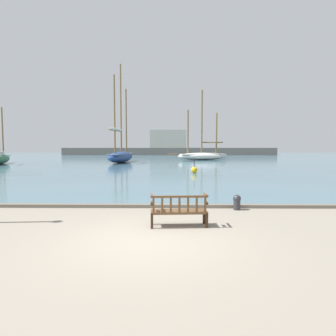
# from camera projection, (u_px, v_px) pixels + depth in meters

# --- Properties ---
(ground_plane) EXTENTS (160.00, 160.00, 0.00)m
(ground_plane) POSITION_uv_depth(u_px,v_px,m) (146.00, 240.00, 7.28)
(ground_plane) COLOR gray
(harbor_water) EXTENTS (100.00, 80.00, 0.08)m
(harbor_water) POSITION_uv_depth(u_px,v_px,m) (168.00, 158.00, 51.14)
(harbor_water) COLOR slate
(harbor_water) RESTS_ON ground
(quay_edge_kerb) EXTENTS (40.00, 0.30, 0.12)m
(quay_edge_kerb) POSITION_uv_depth(u_px,v_px,m) (155.00, 206.00, 11.11)
(quay_edge_kerb) COLOR #675F54
(quay_edge_kerb) RESTS_ON ground
(park_bench) EXTENTS (1.63, 0.62, 0.92)m
(park_bench) POSITION_uv_depth(u_px,v_px,m) (179.00, 210.00, 8.48)
(park_bench) COLOR #322113
(park_bench) RESTS_ON ground
(sailboat_far_port) EXTENTS (3.08, 9.97, 12.46)m
(sailboat_far_port) POSITION_uv_depth(u_px,v_px,m) (121.00, 155.00, 38.38)
(sailboat_far_port) COLOR navy
(sailboat_far_port) RESTS_ON harbor_water
(sailboat_centre_channel) EXTENTS (9.31, 4.19, 10.40)m
(sailboat_centre_channel) POSITION_uv_depth(u_px,v_px,m) (203.00, 155.00, 45.01)
(sailboat_centre_channel) COLOR silver
(sailboat_centre_channel) RESTS_ON harbor_water
(mooring_bollard) EXTENTS (0.28, 0.28, 0.55)m
(mooring_bollard) POSITION_uv_depth(u_px,v_px,m) (237.00, 202.00, 10.69)
(mooring_bollard) COLOR #2D2D33
(mooring_bollard) RESTS_ON ground
(channel_buoy) EXTENTS (0.51, 0.51, 1.21)m
(channel_buoy) POSITION_uv_depth(u_px,v_px,m) (194.00, 170.00, 23.81)
(channel_buoy) COLOR gold
(channel_buoy) RESTS_ON harbor_water
(far_breakwater) EXTENTS (47.65, 2.40, 5.68)m
(far_breakwater) POSITION_uv_depth(u_px,v_px,m) (169.00, 149.00, 67.03)
(far_breakwater) COLOR #66605B
(far_breakwater) RESTS_ON ground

